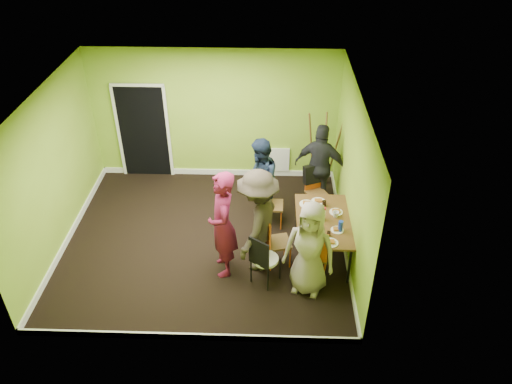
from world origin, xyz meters
TOP-DOWN VIEW (x-y plane):
  - ground at (0.00, 0.00)m, footprint 5.00×5.00m
  - room_walls at (-0.02, 0.04)m, footprint 5.04×4.54m
  - dining_table at (2.05, -0.31)m, footprint 0.90×1.50m
  - chair_left_far at (1.13, 0.52)m, footprint 0.40×0.39m
  - chair_left_near at (1.22, -0.57)m, footprint 0.48×0.48m
  - chair_back_end at (1.99, 1.08)m, footprint 0.53×0.57m
  - chair_front_end at (1.87, -0.94)m, footprint 0.51×0.51m
  - chair_bentwood at (1.06, -1.04)m, footprint 0.52×0.52m
  - easel at (2.20, 1.69)m, footprint 0.72×0.68m
  - plate_near_left at (1.79, 0.13)m, footprint 0.25×0.25m
  - plate_near_right at (1.83, -0.78)m, footprint 0.24×0.24m
  - plate_far_back at (2.00, 0.20)m, footprint 0.26×0.26m
  - plate_far_front at (2.11, -0.91)m, footprint 0.25×0.25m
  - plate_wall_back at (2.28, -0.09)m, footprint 0.23×0.23m
  - plate_wall_front at (2.25, -0.58)m, footprint 0.21×0.21m
  - thermos at (2.04, -0.31)m, footprint 0.07×0.07m
  - blue_bottle at (2.30, -0.60)m, footprint 0.08×0.08m
  - orange_bottle at (1.97, -0.11)m, footprint 0.04×0.04m
  - glass_mid at (1.87, -0.14)m, footprint 0.06×0.06m
  - glass_back at (2.09, 0.09)m, footprint 0.07×0.07m
  - glass_front at (2.10, -0.73)m, footprint 0.06×0.06m
  - cup_a at (1.91, -0.54)m, footprint 0.14×0.14m
  - cup_b at (2.26, -0.22)m, footprint 0.11×0.11m
  - person_standing at (0.41, -0.75)m, footprint 0.58×0.77m
  - person_left_far at (0.97, 0.75)m, footprint 0.64×0.81m
  - person_left_near at (0.96, -0.61)m, footprint 1.03×1.35m
  - person_back_end at (2.11, 1.21)m, footprint 1.10×0.74m
  - person_front_end at (1.77, -1.14)m, footprint 0.93×0.74m

SIDE VIEW (x-z plane):
  - ground at x=0.00m, z-range 0.00..0.00m
  - chair_left_far at x=1.13m, z-range 0.06..0.98m
  - chair_bentwood at x=1.06m, z-range 0.05..1.01m
  - chair_left_near at x=1.22m, z-range 0.06..1.02m
  - chair_front_end at x=1.87m, z-range 0.07..1.13m
  - chair_back_end at x=1.99m, z-range 0.19..1.13m
  - dining_table at x=2.05m, z-range 0.32..1.07m
  - plate_near_left at x=1.79m, z-range 0.75..0.76m
  - plate_near_right at x=1.83m, z-range 0.75..0.76m
  - plate_far_back at x=2.00m, z-range 0.75..0.76m
  - plate_far_front at x=2.11m, z-range 0.75..0.76m
  - plate_wall_back at x=2.28m, z-range 0.75..0.76m
  - plate_wall_front at x=2.25m, z-range 0.75..0.76m
  - glass_front at x=2.10m, z-range 0.75..0.83m
  - orange_bottle at x=1.97m, z-range 0.75..0.84m
  - glass_back at x=2.09m, z-range 0.75..0.85m
  - cup_b at x=2.26m, z-range 0.75..0.85m
  - glass_mid at x=1.87m, z-range 0.75..0.85m
  - cup_a at x=1.91m, z-range 0.75..0.86m
  - person_front_end at x=1.77m, z-range 0.00..1.65m
  - person_left_far at x=0.97m, z-range 0.00..1.65m
  - blue_bottle at x=2.30m, z-range 0.75..0.95m
  - thermos at x=2.04m, z-range 0.75..0.97m
  - person_back_end at x=2.11m, z-range 0.00..1.74m
  - easel at x=2.20m, z-range -0.01..1.80m
  - person_left_near at x=0.96m, z-range 0.00..1.85m
  - person_standing at x=0.41m, z-range 0.00..1.89m
  - room_walls at x=-0.02m, z-range -0.42..2.40m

